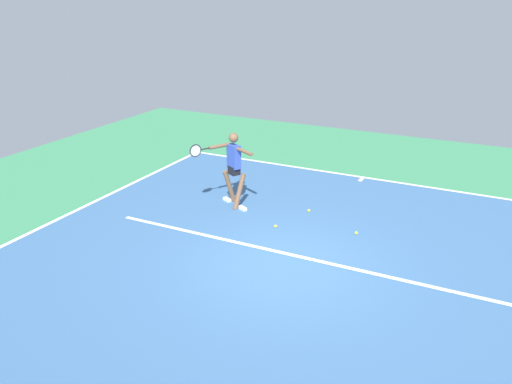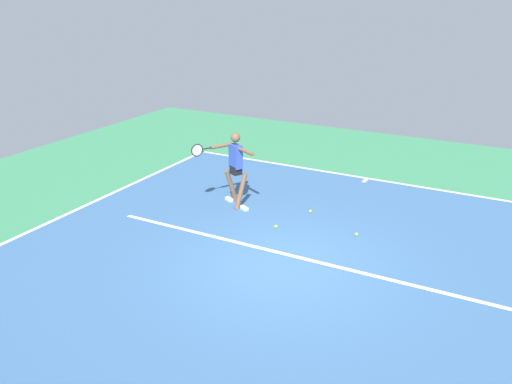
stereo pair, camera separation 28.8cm
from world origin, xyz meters
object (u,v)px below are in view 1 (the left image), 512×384
(tennis_player, at_px, (233,165))
(tennis_ball_by_sideline, at_px, (276,226))
(tennis_ball_near_player, at_px, (309,211))
(tennis_ball_far_corner, at_px, (356,233))

(tennis_player, bearing_deg, tennis_ball_by_sideline, -178.01)
(tennis_player, xyz_separation_m, tennis_ball_near_player, (-1.75, -0.44, -0.99))
(tennis_player, height_order, tennis_ball_by_sideline, tennis_player)
(tennis_player, xyz_separation_m, tennis_ball_far_corner, (-3.07, 0.24, -0.99))
(tennis_ball_by_sideline, height_order, tennis_ball_near_player, same)
(tennis_ball_by_sideline, bearing_deg, tennis_ball_near_player, -106.62)
(tennis_ball_far_corner, bearing_deg, tennis_ball_near_player, -27.22)
(tennis_player, xyz_separation_m, tennis_ball_by_sideline, (-1.41, 0.68, -0.99))
(tennis_player, bearing_deg, tennis_ball_near_player, -137.92)
(tennis_ball_far_corner, bearing_deg, tennis_player, -4.41)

